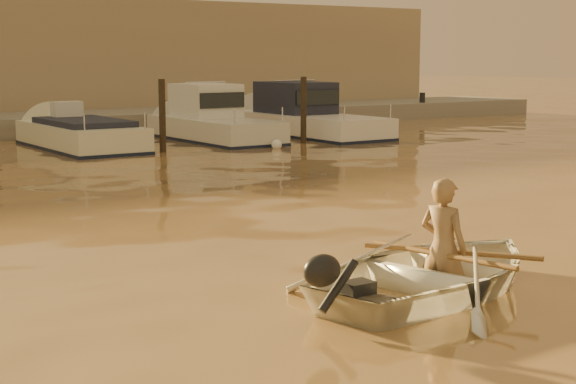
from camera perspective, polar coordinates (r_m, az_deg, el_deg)
ground_plane at (r=10.28m, az=1.58°, el=-5.97°), size 160.00×160.00×0.00m
dinghy at (r=10.02m, az=9.65°, el=-5.04°), size 4.03×3.31×0.73m
person at (r=10.04m, az=9.99°, el=-3.56°), size 0.51×0.65×1.58m
outboard_motor at (r=8.81m, az=4.42°, el=-6.62°), size 0.97×0.61×0.70m
oar_port at (r=10.19m, az=10.43°, el=-3.82°), size 0.99×1.91×0.13m
oar_starboard at (r=10.02m, az=9.83°, el=-4.01°), size 0.22×2.10×0.13m
moored_boat_3 at (r=25.85m, az=-13.25°, el=3.25°), size 2.10×6.05×0.95m
moored_boat_4 at (r=27.64m, az=-4.79°, el=4.63°), size 2.01×6.29×1.75m
moored_boat_5 at (r=29.51m, az=1.21°, el=4.92°), size 2.24×7.53×1.75m
piling_3 at (r=24.37m, az=-8.12°, el=4.66°), size 0.18×0.18×2.20m
piling_4 at (r=26.74m, az=1.01°, el=5.11°), size 0.18×0.18×2.20m
fender_d at (r=23.72m, az=-10.31°, el=2.55°), size 0.30×0.30×0.30m
fender_e at (r=25.29m, az=-0.74°, el=3.08°), size 0.30×0.30×0.30m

